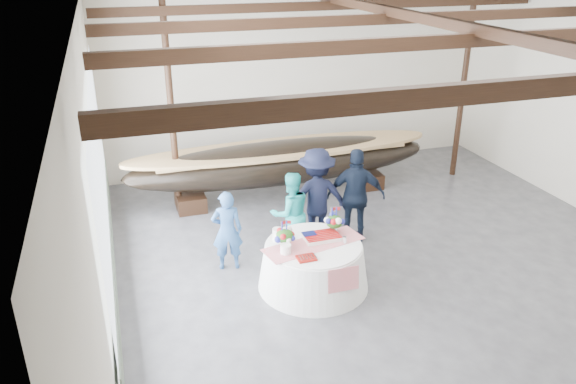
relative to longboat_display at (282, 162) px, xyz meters
name	(u,v)px	position (x,y,z in m)	size (l,w,h in m)	color
floor	(410,277)	(1.10, -4.06, -0.86)	(10.00, 12.00, 0.01)	#3D3D42
wall_back	(300,81)	(1.10, 1.94, 1.39)	(10.00, 0.02, 4.50)	silver
wall_left	(98,197)	(-3.90, -4.06, 1.39)	(0.02, 12.00, 4.50)	silver
ceiling	(437,12)	(1.10, -4.06, 3.64)	(10.00, 12.00, 0.01)	white
pavilion_structure	(409,40)	(1.10, -3.34, 3.15)	(9.80, 11.76, 4.50)	black
open_bay	(104,196)	(-3.84, -3.06, 0.97)	(0.03, 7.00, 3.20)	silver
longboat_display	(282,162)	(0.00, 0.00, 0.00)	(7.15, 1.43, 1.34)	black
banquet_table	(313,265)	(-0.63, -3.78, -0.45)	(1.89, 1.89, 0.81)	white
tabletop_items	(309,233)	(-0.66, -3.64, 0.10)	(1.82, 0.99, 0.40)	red
guest_woman_blue	(227,231)	(-1.88, -2.74, -0.10)	(0.55, 0.36, 1.51)	#2A5187
guest_woman_teal	(291,213)	(-0.62, -2.53, -0.05)	(0.79, 0.61, 1.62)	#20A9A6
guest_man_left	(316,197)	(-0.04, -2.32, 0.12)	(1.25, 0.72, 1.94)	black
guest_man_right	(356,196)	(0.72, -2.48, 0.10)	(1.12, 0.47, 1.91)	black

